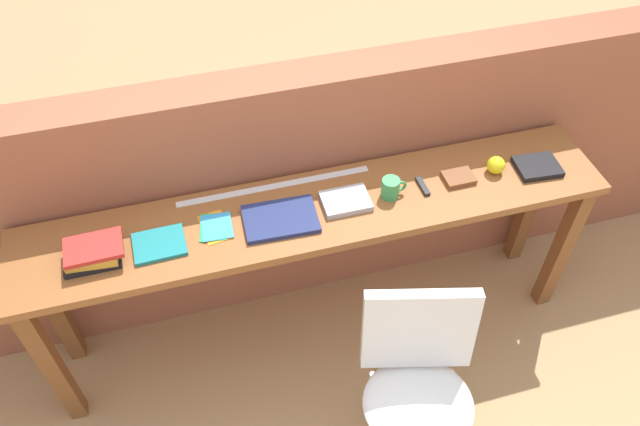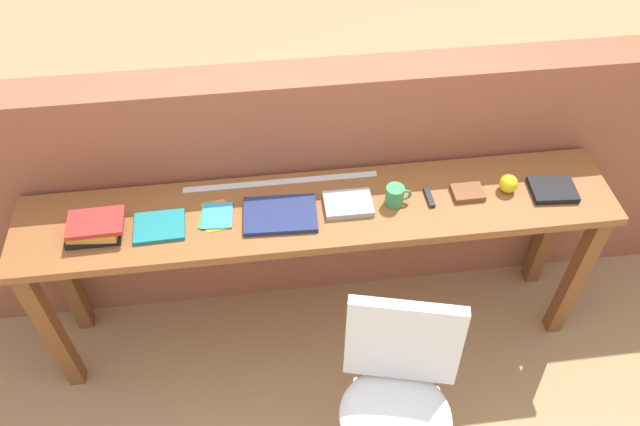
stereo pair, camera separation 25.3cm
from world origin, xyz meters
name	(u,v)px [view 2 (the right image)]	position (x,y,z in m)	size (l,w,h in m)	color
ground_plane	(326,377)	(0.00, 0.00, 0.00)	(40.00, 40.00, 0.00)	tan
brick_wall_back	(310,188)	(0.00, 0.64, 0.66)	(6.00, 0.20, 1.31)	#935138
sideboard	(319,230)	(0.00, 0.30, 0.74)	(2.50, 0.44, 0.88)	brown
chair_white_moulded	(398,391)	(0.23, -0.37, 0.53)	(0.54, 0.55, 0.89)	white
book_stack_leftmost	(95,227)	(-0.89, 0.27, 0.92)	(0.23, 0.17, 0.08)	black
magazine_cycling	(159,226)	(-0.65, 0.27, 0.89)	(0.20, 0.16, 0.02)	#19757A
pamphlet_pile_colourful	(216,216)	(-0.42, 0.30, 0.88)	(0.14, 0.18, 0.01)	orange
book_open_centre	(280,215)	(-0.16, 0.27, 0.89)	(0.30, 0.20, 0.02)	navy
book_grey_hardcover	(348,204)	(0.12, 0.29, 0.89)	(0.20, 0.15, 0.03)	#9E9EA3
mug	(395,196)	(0.32, 0.29, 0.92)	(0.11, 0.08, 0.09)	#338C4C
multitool_folded	(429,197)	(0.47, 0.29, 0.89)	(0.02, 0.11, 0.02)	black
leather_journal_brown	(468,192)	(0.63, 0.30, 0.89)	(0.13, 0.10, 0.02)	brown
sports_ball_small	(508,184)	(0.81, 0.30, 0.92)	(0.08, 0.08, 0.08)	yellow
book_repair_rightmost	(553,190)	(1.00, 0.27, 0.89)	(0.19, 0.15, 0.03)	black
ruler_metal_back_edge	(281,182)	(-0.14, 0.47, 0.88)	(0.84, 0.03, 0.00)	silver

